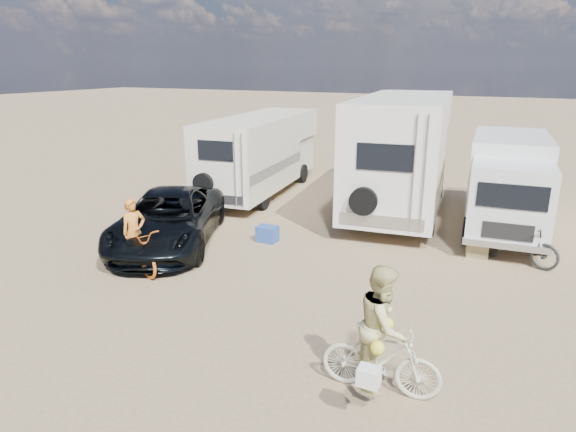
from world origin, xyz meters
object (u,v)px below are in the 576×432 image
at_px(cooler, 267,234).
at_px(rv_left, 261,155).
at_px(bike_woman, 381,360).
at_px(rider_man, 135,239).
at_px(bike_parked, 517,243).
at_px(rider_woman, 382,337).
at_px(crate, 477,248).
at_px(rv_main, 402,155).
at_px(bike_man, 136,249).
at_px(dark_suv, 168,219).
at_px(box_truck, 507,185).

bearing_deg(cooler, rv_left, 120.83).
relative_size(bike_woman, rider_man, 1.14).
bearing_deg(bike_parked, rider_man, 136.65).
height_order(rider_woman, crate, rider_woman).
xyz_separation_m(rv_left, rider_man, (0.89, -7.64, -0.63)).
height_order(rv_main, cooler, rv_main).
bearing_deg(bike_parked, bike_woman, -176.02).
xyz_separation_m(bike_man, bike_woman, (6.28, -1.97, 0.01)).
height_order(rv_main, bike_woman, rv_main).
height_order(bike_man, cooler, bike_man).
height_order(rider_man, bike_parked, rider_man).
bearing_deg(rider_woman, crate, -10.84).
xyz_separation_m(bike_man, cooler, (1.81, 3.01, -0.30)).
xyz_separation_m(rv_main, rider_woman, (2.02, -9.45, -0.91)).
xyz_separation_m(dark_suv, bike_parked, (8.29, 2.51, -0.19)).
relative_size(rv_main, box_truck, 1.26).
height_order(bike_man, crate, bike_man).
height_order(rv_left, box_truck, rv_left).
bearing_deg(box_truck, dark_suv, -150.82).
distance_m(rv_main, cooler, 5.33).
relative_size(rider_man, cooler, 2.85).
height_order(rv_main, bike_man, rv_main).
height_order(dark_suv, rider_man, rider_man).
bearing_deg(bike_woman, box_truck, -11.87).
height_order(dark_suv, cooler, dark_suv).
xyz_separation_m(bike_woman, rider_man, (-6.28, 1.97, 0.24)).
xyz_separation_m(box_truck, crate, (-0.44, -2.53, -1.10)).
bearing_deg(rv_left, rv_main, -7.80).
distance_m(box_truck, rider_man, 10.12).
bearing_deg(rv_main, rv_left, 171.74).
bearing_deg(rider_woman, rv_main, 7.61).
distance_m(dark_suv, bike_woman, 7.67).
bearing_deg(bike_woman, dark_suv, 56.60).
relative_size(rv_main, bike_man, 3.72).
relative_size(rider_man, bike_parked, 0.79).
height_order(box_truck, bike_man, box_truck).
bearing_deg(dark_suv, cooler, 5.69).
bearing_deg(bike_man, rider_man, 0.00).
relative_size(dark_suv, bike_man, 2.54).
distance_m(bike_parked, crate, 0.94).
height_order(rv_main, rider_woman, rv_main).
distance_m(rv_left, rider_man, 7.71).
distance_m(bike_woman, bike_parked, 6.42).
bearing_deg(bike_parked, dark_suv, 125.14).
xyz_separation_m(rv_main, bike_woman, (2.02, -9.45, -1.29)).
bearing_deg(rv_main, bike_parked, -48.23).
height_order(rv_main, bike_parked, rv_main).
xyz_separation_m(box_truck, bike_woman, (-1.15, -8.84, -0.78)).
height_order(box_truck, rider_woman, box_truck).
relative_size(bike_woman, crate, 3.42).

